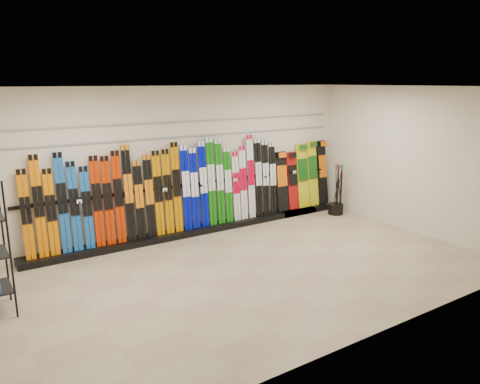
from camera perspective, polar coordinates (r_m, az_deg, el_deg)
floor at (r=7.94m, az=1.58°, el=-9.53°), size 8.00×8.00×0.00m
back_wall at (r=9.60m, az=-6.95°, el=3.75°), size 8.00×0.00×8.00m
right_wall at (r=10.27m, az=20.29°, el=3.65°), size 0.00×5.00×5.00m
ceiling at (r=7.31m, az=1.74°, el=12.67°), size 8.00×8.00×0.00m
ski_rack_base at (r=9.85m, az=-4.97°, el=-4.58°), size 8.00×0.40×0.12m
skis at (r=9.35m, az=-8.68°, el=0.07°), size 5.38×0.18×1.84m
snowboards at (r=11.30m, az=7.67°, el=1.87°), size 1.57×0.24×1.56m
pole_bin at (r=11.35m, az=11.58°, el=-2.03°), size 0.36×0.36×0.25m
ski_poles at (r=11.22m, az=11.92°, el=0.32°), size 0.24×0.30×1.18m
slatwall_rail_0 at (r=9.51m, az=-6.98°, el=6.71°), size 7.60×0.02×0.03m
slatwall_rail_1 at (r=9.48m, az=-7.03°, el=8.51°), size 7.60×0.02×0.03m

